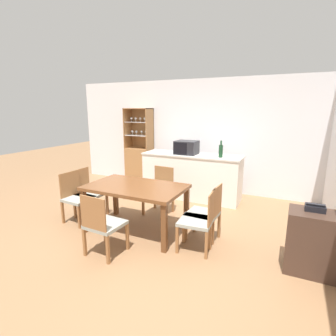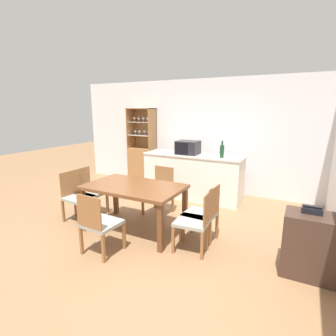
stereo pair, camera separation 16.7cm
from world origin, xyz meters
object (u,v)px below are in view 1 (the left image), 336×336
(dining_chair_head_far, at_px, (159,191))
(dining_chair_side_left_near, at_px, (77,197))
(dining_chair_side_left_far, at_px, (88,193))
(dining_table, at_px, (136,191))
(dining_chair_head_near, at_px, (103,224))
(side_cabinet, at_px, (314,243))
(microwave, at_px, (186,147))
(telephone, at_px, (315,208))
(dining_chair_side_right_near, at_px, (199,220))
(dining_chair_side_right_far, at_px, (205,213))
(wine_bottle, at_px, (221,151))
(display_cabinet, at_px, (140,160))

(dining_chair_head_far, bearing_deg, dining_chair_side_left_near, 44.74)
(dining_chair_side_left_far, bearing_deg, dining_table, 83.69)
(dining_chair_head_far, xyz_separation_m, dining_chair_side_left_far, (-1.09, -0.65, 0.00))
(dining_chair_side_left_near, distance_m, dining_chair_head_near, 1.27)
(side_cabinet, bearing_deg, dining_chair_head_near, -162.98)
(dining_chair_head_far, relative_size, microwave, 1.86)
(dining_chair_side_left_far, height_order, microwave, microwave)
(telephone, bearing_deg, dining_chair_head_far, 162.19)
(dining_chair_side_right_near, distance_m, dining_chair_side_left_far, 2.19)
(dining_chair_side_left_near, distance_m, side_cabinet, 3.55)
(dining_chair_side_left_far, bearing_deg, dining_chair_side_right_far, 90.85)
(dining_chair_side_right_far, height_order, wine_bottle, wine_bottle)
(dining_chair_side_right_near, relative_size, wine_bottle, 2.55)
(display_cabinet, height_order, dining_chair_side_right_near, display_cabinet)
(wine_bottle, height_order, telephone, wine_bottle)
(dining_table, relative_size, wine_bottle, 4.53)
(display_cabinet, distance_m, dining_chair_side_left_far, 2.26)
(dining_chair_head_near, distance_m, side_cabinet, 2.57)
(microwave, height_order, side_cabinet, microwave)
(wine_bottle, bearing_deg, microwave, 175.13)
(dining_chair_head_far, distance_m, dining_chair_side_left_near, 1.43)
(telephone, bearing_deg, microwave, 141.78)
(side_cabinet, bearing_deg, dining_table, 179.13)
(dining_table, distance_m, telephone, 2.43)
(display_cabinet, bearing_deg, dining_chair_side_left_near, -83.07)
(dining_chair_head_near, height_order, dining_chair_side_left_far, same)
(dining_chair_side_left_far, relative_size, microwave, 1.86)
(dining_chair_side_left_near, height_order, dining_chair_head_near, same)
(side_cabinet, bearing_deg, dining_chair_side_right_near, -176.00)
(dining_chair_side_right_near, bearing_deg, telephone, -88.10)
(dining_chair_side_left_far, bearing_deg, microwave, 145.84)
(dining_chair_head_far, distance_m, wine_bottle, 1.46)
(side_cabinet, bearing_deg, display_cabinet, 147.93)
(dining_table, relative_size, dining_chair_side_right_far, 1.77)
(dining_chair_head_near, bearing_deg, side_cabinet, 20.06)
(dining_chair_side_left_near, bearing_deg, dining_chair_head_near, 63.24)
(side_cabinet, xyz_separation_m, telephone, (-0.03, 0.05, 0.41))
(dining_chair_head_far, bearing_deg, telephone, 166.60)
(dining_chair_side_left_far, distance_m, side_cabinet, 3.55)
(dining_chair_head_near, xyz_separation_m, dining_chair_side_right_far, (1.09, 0.93, 0.00))
(microwave, bearing_deg, side_cabinet, -38.57)
(dining_chair_head_near, bearing_deg, wine_bottle, 74.46)
(dining_table, distance_m, dining_chair_side_right_far, 1.12)
(dining_chair_head_far, relative_size, dining_chair_side_left_near, 1.00)
(dining_table, bearing_deg, dining_chair_side_left_near, -172.99)
(dining_chair_side_right_far, distance_m, dining_chair_side_left_far, 2.17)
(display_cabinet, distance_m, dining_chair_head_far, 2.12)
(microwave, height_order, wine_bottle, wine_bottle)
(dining_chair_head_far, bearing_deg, wine_bottle, -126.66)
(dining_chair_side_right_far, bearing_deg, dining_table, 99.95)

